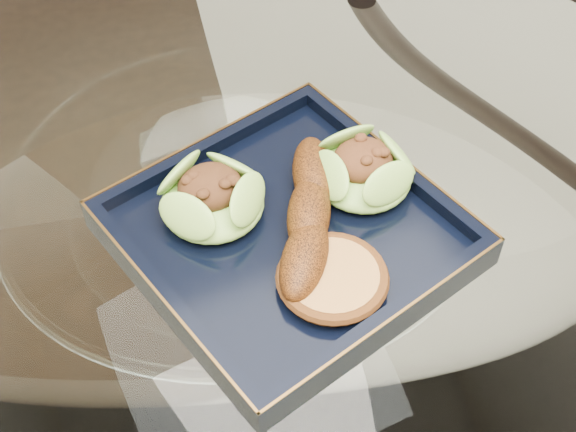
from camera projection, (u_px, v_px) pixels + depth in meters
name	position (u px, v px, depth m)	size (l,w,h in m)	color
dining_table	(247.00, 323.00, 0.88)	(1.13, 1.13, 0.77)	white
dining_chair	(51.00, 68.00, 1.19)	(0.54, 0.54, 1.04)	black
navy_plate	(288.00, 237.00, 0.73)	(0.27, 0.27, 0.02)	black
lettuce_wrap_left	(212.00, 199.00, 0.73)	(0.09, 0.09, 0.03)	#58992C
lettuce_wrap_right	(363.00, 172.00, 0.75)	(0.09, 0.09, 0.03)	#508E29
roasted_plantain	(309.00, 214.00, 0.71)	(0.18, 0.04, 0.03)	#5D2C09
crumb_patty	(332.00, 279.00, 0.68)	(0.08, 0.08, 0.02)	#BE8A3F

